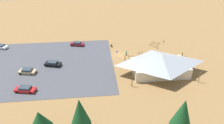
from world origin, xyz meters
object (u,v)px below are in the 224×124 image
(bicycle_black_edge_north, at_px, (131,57))
(car_tan_front_row, at_px, (27,71))
(pine_midwest, at_px, (183,113))
(bicycle_yellow_yard_front, at_px, (140,53))
(bicycle_blue_back_row, at_px, (164,41))
(bicycle_white_near_porch, at_px, (146,53))
(bicycle_red_trailside, at_px, (158,44))
(trash_bin, at_px, (111,46))
(bicycle_red_by_bin, at_px, (185,60))
(car_black_aisle_side, at_px, (53,64))
(bicycle_orange_front_row, at_px, (179,61))
(car_white_by_curb, at_px, (0,46))
(bicycle_teal_mid_cluster, at_px, (191,65))
(bicycle_orange_near_sign, at_px, (153,42))
(pine_east, at_px, (40,121))
(car_red_second_row, at_px, (25,89))
(visitor_crossing_yard, at_px, (126,53))
(pine_west, at_px, (80,112))
(bicycle_purple_yard_center, at_px, (156,47))
(bicycle_silver_edge_south, at_px, (151,45))
(lot_sign, at_px, (117,53))
(bicycle_green_lone_east, at_px, (185,58))
(car_maroon_end_stall, at_px, (77,44))
(bike_pavilion, at_px, (160,62))

(bicycle_black_edge_north, xyz_separation_m, car_tan_front_row, (28.34, 5.36, 0.34))
(pine_midwest, distance_m, bicycle_yellow_yard_front, 30.61)
(pine_midwest, xyz_separation_m, bicycle_blue_back_row, (-10.28, -38.05, -4.38))
(bicycle_white_near_porch, relative_size, bicycle_red_trailside, 1.00)
(trash_bin, height_order, bicycle_red_by_bin, trash_bin)
(bicycle_red_by_bin, distance_m, bicycle_yellow_yard_front, 13.19)
(car_black_aisle_side, distance_m, car_tan_front_row, 6.80)
(bicycle_white_near_porch, bearing_deg, car_tan_front_row, 12.93)
(bicycle_yellow_yard_front, bearing_deg, bicycle_orange_front_row, 148.21)
(car_white_by_curb, bearing_deg, bicycle_teal_mid_cluster, 163.06)
(bicycle_yellow_yard_front, bearing_deg, bicycle_orange_near_sign, -130.58)
(pine_east, bearing_deg, bicycle_teal_mid_cluster, -150.45)
(bicycle_orange_front_row, relative_size, car_black_aisle_side, 0.26)
(trash_bin, bearing_deg, bicycle_orange_near_sign, -175.30)
(car_red_second_row, height_order, visitor_crossing_yard, visitor_crossing_yard)
(visitor_crossing_yard, bearing_deg, car_black_aisle_side, 11.07)
(pine_east, bearing_deg, bicycle_red_by_bin, -146.66)
(bicycle_teal_mid_cluster, distance_m, car_red_second_row, 42.98)
(pine_west, bearing_deg, bicycle_purple_yard_center, -126.06)
(car_red_second_row, bearing_deg, pine_west, 136.01)
(bicycle_white_near_porch, bearing_deg, bicycle_silver_edge_south, -122.06)
(trash_bin, bearing_deg, car_black_aisle_side, 31.29)
(trash_bin, relative_size, car_tan_front_row, 0.20)
(pine_west, distance_m, bicycle_purple_yard_center, 39.54)
(bicycle_orange_near_sign, height_order, visitor_crossing_yard, visitor_crossing_yard)
(trash_bin, bearing_deg, bicycle_yellow_yard_front, 144.74)
(lot_sign, xyz_separation_m, bicycle_red_by_bin, (-19.18, 4.50, -1.04))
(pine_east, height_order, bicycle_silver_edge_south, pine_east)
(bicycle_silver_edge_south, distance_m, visitor_crossing_yard, 10.85)
(bicycle_silver_edge_south, bearing_deg, pine_east, 50.33)
(bicycle_green_lone_east, xyz_separation_m, bicycle_white_near_porch, (10.71, -4.30, -0.04))
(bicycle_orange_front_row, bearing_deg, bicycle_yellow_yard_front, -31.79)
(pine_midwest, relative_size, bicycle_green_lone_east, 4.99)
(car_maroon_end_stall, bearing_deg, bicycle_blue_back_row, 179.70)
(pine_midwest, distance_m, car_maroon_end_stall, 43.09)
(pine_east, height_order, car_black_aisle_side, pine_east)
(bike_pavilion, distance_m, bicycle_blue_back_row, 20.32)
(bicycle_yellow_yard_front, height_order, bicycle_white_near_porch, bicycle_yellow_yard_front)
(car_maroon_end_stall, xyz_separation_m, car_red_second_row, (10.50, 23.46, -0.00))
(car_black_aisle_side, bearing_deg, bicycle_silver_edge_south, -162.55)
(trash_bin, relative_size, car_maroon_end_stall, 0.19)
(bicycle_silver_edge_south, relative_size, bicycle_black_edge_north, 0.85)
(bicycle_green_lone_east, xyz_separation_m, bicycle_red_trailside, (4.91, -10.37, 0.01))
(bicycle_red_by_bin, bearing_deg, bicycle_silver_edge_south, -58.21)
(pine_midwest, relative_size, pine_west, 1.03)
(bicycle_yellow_yard_front, bearing_deg, car_red_second_row, 27.28)
(bicycle_black_edge_north, bearing_deg, bike_pavilion, 124.64)
(car_red_second_row, bearing_deg, bike_pavilion, -171.85)
(bicycle_orange_near_sign, relative_size, car_maroon_end_stall, 0.35)
(bicycle_silver_edge_south, relative_size, bicycle_purple_yard_center, 0.93)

